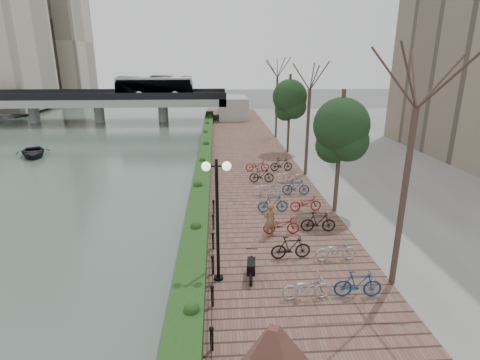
{
  "coord_description": "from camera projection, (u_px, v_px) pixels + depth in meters",
  "views": [
    {
      "loc": [
        1.65,
        -9.66,
        8.28
      ],
      "look_at": [
        2.89,
        10.15,
        2.0
      ],
      "focal_mm": 28.0,
      "sensor_mm": 36.0,
      "label": 1
    }
  ],
  "objects": [
    {
      "name": "ground",
      "position": [
        167.0,
        342.0,
        11.59
      ],
      "size": [
        220.0,
        220.0,
        0.0
      ],
      "primitive_type": "plane",
      "color": "#59595B",
      "rests_on": "ground"
    },
    {
      "name": "river_water",
      "position": [
        37.0,
        156.0,
        34.49
      ],
      "size": [
        30.0,
        130.0,
        0.02
      ],
      "primitive_type": "cube",
      "color": "#46584E",
      "rests_on": "ground"
    },
    {
      "name": "promenade",
      "position": [
        249.0,
        173.0,
        28.4
      ],
      "size": [
        8.0,
        75.0,
        0.5
      ],
      "primitive_type": "cube",
      "color": "brown",
      "rests_on": "ground"
    },
    {
      "name": "inland_pavement",
      "position": [
        451.0,
        169.0,
        29.35
      ],
      "size": [
        24.0,
        75.0,
        0.5
      ],
      "primitive_type": "cube",
      "color": "slate",
      "rests_on": "ground"
    },
    {
      "name": "hedge",
      "position": [
        204.0,
        158.0,
        30.42
      ],
      "size": [
        1.1,
        56.0,
        0.6
      ],
      "primitive_type": "cube",
      "color": "#153A15",
      "rests_on": "promenade"
    },
    {
      "name": "chain_fence",
      "position": [
        213.0,
        280.0,
        13.32
      ],
      "size": [
        0.1,
        14.1,
        0.7
      ],
      "color": "black",
      "rests_on": "promenade"
    },
    {
      "name": "lamppost",
      "position": [
        217.0,
        195.0,
        13.02
      ],
      "size": [
        1.02,
        0.32,
        4.64
      ],
      "color": "black",
      "rests_on": "promenade"
    },
    {
      "name": "motorcycle",
      "position": [
        251.0,
        266.0,
        14.08
      ],
      "size": [
        0.6,
        1.45,
        0.88
      ],
      "primitive_type": null,
      "rotation": [
        0.0,
        0.0,
        -0.11
      ],
      "color": "black",
      "rests_on": "promenade"
    },
    {
      "name": "pedestrian",
      "position": [
        270.0,
        220.0,
        17.21
      ],
      "size": [
        0.71,
        0.6,
        1.65
      ],
      "primitive_type": "imported",
      "rotation": [
        0.0,
        0.0,
        3.54
      ],
      "color": "brown",
      "rests_on": "promenade"
    },
    {
      "name": "bicycle_parking",
      "position": [
        289.0,
        203.0,
        20.23
      ],
      "size": [
        2.4,
        17.32,
        1.0
      ],
      "color": "#A6A7AB",
      "rests_on": "promenade"
    },
    {
      "name": "street_trees",
      "position": [
        320.0,
        140.0,
        23.02
      ],
      "size": [
        3.2,
        37.12,
        6.8
      ],
      "color": "#3A2822",
      "rests_on": "promenade"
    },
    {
      "name": "bridge",
      "position": [
        110.0,
        98.0,
        52.6
      ],
      "size": [
        36.0,
        10.77,
        6.5
      ],
      "color": "#999A95",
      "rests_on": "ground"
    },
    {
      "name": "boat",
      "position": [
        33.0,
        152.0,
        33.99
      ],
      "size": [
        4.32,
        4.91,
        0.84
      ],
      "primitive_type": "imported",
      "rotation": [
        0.0,
        0.0,
        0.42
      ],
      "color": "black",
      "rests_on": "river_water"
    }
  ]
}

